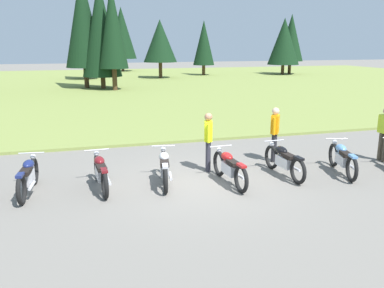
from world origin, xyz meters
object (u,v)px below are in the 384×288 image
motorcycle_silver (164,167)px  motorcycle_sky_blue (342,158)px  motorcycle_red (229,167)px  motorcycle_navy (28,176)px  motorcycle_black (284,160)px  rider_in_hivis_vest (275,131)px  rider_near_row_end (208,138)px  motorcycle_maroon (101,172)px

motorcycle_silver → motorcycle_sky_blue: 4.97m
motorcycle_red → motorcycle_sky_blue: bearing=-1.3°
motorcycle_navy → motorcycle_black: bearing=-4.3°
motorcycle_silver → motorcycle_sky_blue: bearing=-6.3°
motorcycle_sky_blue → rider_in_hivis_vest: 2.14m
motorcycle_sky_blue → motorcycle_black: bearing=170.9°
motorcycle_black → rider_near_row_end: size_ratio=1.26×
motorcycle_red → rider_near_row_end: 1.32m
rider_near_row_end → motorcycle_red: bearing=-81.7°
motorcycle_silver → motorcycle_maroon: bearing=177.9°
rider_in_hivis_vest → motorcycle_sky_blue: bearing=-53.0°
rider_near_row_end → motorcycle_sky_blue: bearing=-20.1°
motorcycle_navy → rider_near_row_end: 4.80m
rider_in_hivis_vest → rider_near_row_end: same height
motorcycle_silver → motorcycle_red: same height
motorcycle_maroon → rider_in_hivis_vest: 5.42m
rider_in_hivis_vest → motorcycle_maroon: bearing=-168.8°
motorcycle_navy → rider_in_hivis_vest: (7.00, 0.90, 0.51)m
motorcycle_red → motorcycle_sky_blue: (3.33, -0.08, 0.00)m
motorcycle_maroon → motorcycle_black: same height
motorcycle_sky_blue → motorcycle_maroon: bearing=174.7°
rider_near_row_end → rider_in_hivis_vest: bearing=9.4°
motorcycle_black → rider_in_hivis_vest: (0.42, 1.39, 0.51)m
motorcycle_red → rider_in_hivis_vest: (2.08, 1.58, 0.51)m
motorcycle_black → motorcycle_silver: bearing=175.1°
motorcycle_maroon → rider_in_hivis_vest: (5.30, 1.05, 0.51)m
motorcycle_red → rider_in_hivis_vest: size_ratio=1.26×
motorcycle_navy → rider_in_hivis_vest: bearing=7.3°
motorcycle_black → rider_near_row_end: 2.17m
motorcycle_black → rider_in_hivis_vest: 1.54m
motorcycle_maroon → rider_in_hivis_vest: rider_in_hivis_vest is taller
motorcycle_maroon → motorcycle_black: size_ratio=1.00×
motorcycle_maroon → motorcycle_sky_blue: 6.57m
motorcycle_black → motorcycle_sky_blue: bearing=-9.1°
motorcycle_silver → motorcycle_black: bearing=-4.9°
motorcycle_navy → motorcycle_maroon: size_ratio=1.00×
motorcycle_navy → motorcycle_sky_blue: (8.25, -0.76, 0.00)m
motorcycle_maroon → motorcycle_red: size_ratio=1.00×
motorcycle_red → motorcycle_black: same height
motorcycle_navy → motorcycle_silver: 3.31m
motorcycle_silver → motorcycle_sky_blue: size_ratio=1.02×
motorcycle_silver → motorcycle_sky_blue: same height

